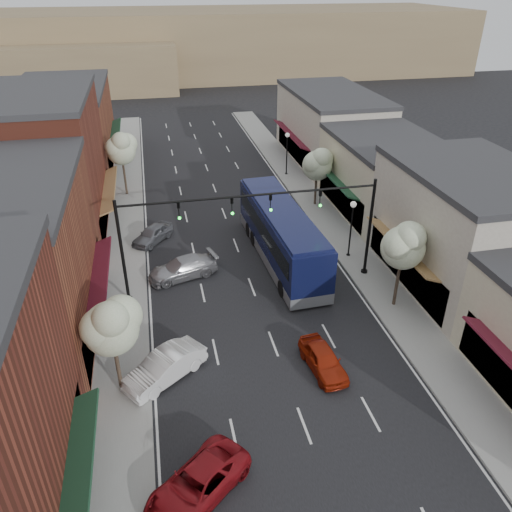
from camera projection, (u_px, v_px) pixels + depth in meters
ground at (282, 367)px, 26.55m from camera, size 160.00×160.00×0.00m
sidewalk_left at (125, 229)px, 40.70m from camera, size 2.80×73.00×0.15m
sidewalk_right at (321, 211)px, 43.77m from camera, size 2.80×73.00×0.15m
curb_left at (143, 228)px, 40.95m from camera, size 0.25×73.00×0.17m
curb_right at (306, 213)px, 43.51m from camera, size 0.25×73.00×0.17m
bldg_left_midnear at (0, 265)px, 26.74m from camera, size 10.14×14.10×9.40m
bldg_left_midfar at (38, 166)px, 38.27m from camera, size 10.14×14.10×10.90m
bldg_left_far at (66, 127)px, 52.48m from camera, size 10.14×18.10×8.40m
bldg_right_midnear at (465, 229)px, 32.22m from camera, size 9.14×12.10×7.90m
bldg_right_midfar at (384, 175)px, 42.78m from camera, size 9.14×12.10×6.40m
bldg_right_far at (330, 127)px, 54.43m from camera, size 9.14×16.10×7.40m
hill_far at (169, 43)px, 100.05m from camera, size 120.00×30.00×12.00m
hill_near at (28, 68)px, 86.27m from camera, size 50.00×20.00×8.00m
signal_mast_right at (337, 217)px, 32.09m from camera, size 8.22×0.46×7.00m
signal_mast_left at (160, 234)px, 30.03m from camera, size 8.22×0.46×7.00m
tree_right_near at (405, 244)px, 29.22m from camera, size 2.85×2.65×5.95m
tree_right_far at (318, 163)px, 43.05m from camera, size 2.85×2.65×5.43m
tree_left_near at (111, 325)px, 22.90m from camera, size 2.85×2.65×5.69m
tree_left_far at (121, 148)px, 44.81m from camera, size 2.85×2.65×6.13m
lamp_post_near at (352, 220)px, 35.41m from camera, size 0.44×0.44×4.44m
lamp_post_far at (287, 147)px, 50.28m from camera, size 0.44×0.44×4.44m
coach_bus at (281, 234)px, 35.56m from camera, size 3.50×13.33×4.04m
red_hatchback at (323, 359)px, 26.14m from camera, size 1.96×3.97×1.30m
parked_car_a at (198, 484)px, 19.78m from camera, size 4.97×4.67×1.30m
parked_car_b at (165, 367)px, 25.50m from camera, size 4.61×3.98×1.50m
parked_car_c at (183, 268)px, 34.13m from camera, size 5.16×3.21×1.40m
parked_car_d at (153, 234)px, 38.66m from camera, size 3.63×3.98×1.31m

